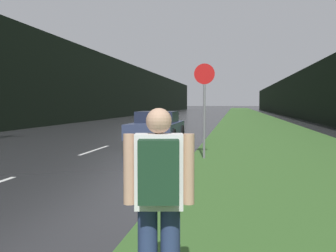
# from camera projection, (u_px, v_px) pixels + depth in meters

# --- Properties ---
(grass_verge) EXTENTS (6.00, 240.00, 0.02)m
(grass_verge) POSITION_uv_depth(u_px,v_px,m) (253.00, 121.00, 38.30)
(grass_verge) COLOR #386028
(grass_verge) RESTS_ON ground_plane
(lane_stripe_c) EXTENTS (0.12, 3.00, 0.01)m
(lane_stripe_c) POSITION_uv_depth(u_px,v_px,m) (95.00, 150.00, 14.78)
(lane_stripe_c) COLOR silver
(lane_stripe_c) RESTS_ON ground_plane
(lane_stripe_d) EXTENTS (0.12, 3.00, 0.01)m
(lane_stripe_d) POSITION_uv_depth(u_px,v_px,m) (139.00, 135.00, 21.69)
(lane_stripe_d) COLOR silver
(lane_stripe_d) RESTS_ON ground_plane
(lane_stripe_e) EXTENTS (0.12, 3.00, 0.01)m
(lane_stripe_e) POSITION_uv_depth(u_px,v_px,m) (162.00, 128.00, 28.59)
(lane_stripe_e) COLOR silver
(lane_stripe_e) RESTS_ON ground_plane
(treeline_far_side) EXTENTS (2.00, 140.00, 6.77)m
(treeline_far_side) POSITION_uv_depth(u_px,v_px,m) (114.00, 89.00, 50.50)
(treeline_far_side) COLOR black
(treeline_far_side) RESTS_ON ground_plane
(treeline_near_side) EXTENTS (2.00, 140.00, 5.10)m
(treeline_near_side) POSITION_uv_depth(u_px,v_px,m) (304.00, 95.00, 47.09)
(treeline_near_side) COLOR black
(treeline_near_side) RESTS_ON ground_plane
(stop_sign) EXTENTS (0.61, 0.07, 2.81)m
(stop_sign) POSITION_uv_depth(u_px,v_px,m) (204.00, 102.00, 12.36)
(stop_sign) COLOR slate
(stop_sign) RESTS_ON ground_plane
(hitchhiker_with_backpack) EXTENTS (0.55, 0.44, 1.60)m
(hitchhiker_with_backpack) POSITION_uv_depth(u_px,v_px,m) (159.00, 195.00, 3.26)
(hitchhiker_with_backpack) COLOR navy
(hitchhiker_with_backpack) RESTS_ON ground_plane
(car_passing_near) EXTENTS (1.86, 4.08, 1.32)m
(car_passing_near) POSITION_uv_depth(u_px,v_px,m) (157.00, 127.00, 16.78)
(car_passing_near) COLOR #2D3856
(car_passing_near) RESTS_ON ground_plane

